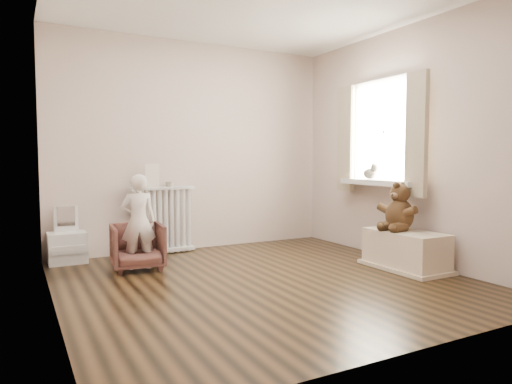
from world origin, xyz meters
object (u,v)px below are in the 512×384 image
toy_vanity (67,238)px  armchair (138,246)px  child (138,222)px  teddy_bear (400,204)px  plush_cat (370,171)px  radiator (163,221)px  toy_bench (406,250)px

toy_vanity → armchair: bearing=-46.6°
child → armchair: bearing=-84.7°
teddy_bear → plush_cat: bearing=68.1°
toy_vanity → radiator: bearing=1.6°
toy_vanity → child: bearing=-48.7°
radiator → toy_vanity: (-1.08, -0.03, -0.11)m
radiator → armchair: 0.84m
radiator → toy_bench: (1.99, -1.96, -0.19)m
teddy_bear → armchair: bearing=145.4°
armchair → toy_vanity: bearing=138.7°
toy_vanity → child: child is taller
toy_bench → plush_cat: bearing=78.8°
child → plush_cat: plush_cat is taller
radiator → armchair: size_ratio=1.54×
child → teddy_bear: size_ratio=1.94×
armchair → plush_cat: bearing=-7.2°
radiator → plush_cat: (2.13, -1.25, 0.61)m
child → toy_bench: (2.46, -1.24, -0.30)m
radiator → toy_bench: 2.80m
armchair → teddy_bear: bearing=-20.7°
toy_bench → teddy_bear: (-0.01, 0.09, 0.47)m
toy_vanity → plush_cat: 3.51m
toy_vanity → child: (0.61, -0.70, 0.23)m
toy_vanity → toy_bench: toy_vanity is taller
toy_vanity → teddy_bear: (3.06, -1.84, 0.40)m
radiator → toy_vanity: size_ratio=1.29×
radiator → plush_cat: plush_cat is taller
plush_cat → teddy_bear: bearing=-80.4°
child → toy_bench: bearing=158.6°
toy_vanity → toy_bench: bearing=-32.2°
plush_cat → radiator: bearing=172.4°
toy_vanity → toy_bench: 3.63m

